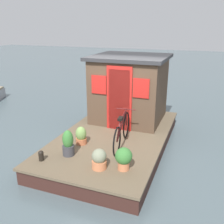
{
  "coord_description": "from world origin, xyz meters",
  "views": [
    {
      "loc": [
        -6.01,
        -2.21,
        3.24
      ],
      "look_at": [
        -0.2,
        0.0,
        1.11
      ],
      "focal_mm": 40.99,
      "sensor_mm": 36.0,
      "label": 1
    }
  ],
  "objects_px": {
    "bicycle": "(122,131)",
    "potted_plant_fern": "(99,159)",
    "potted_plant_rosemary": "(124,158)",
    "mooring_bollard": "(41,155)",
    "potted_plant_geranium": "(81,136)",
    "houseboat_cabin": "(130,88)",
    "potted_plant_lavender": "(68,144)"
  },
  "relations": [
    {
      "from": "bicycle",
      "to": "potted_plant_fern",
      "type": "xyz_separation_m",
      "value": [
        -1.17,
        0.1,
        -0.17
      ]
    },
    {
      "from": "potted_plant_rosemary",
      "to": "mooring_bollard",
      "type": "height_order",
      "value": "potted_plant_rosemary"
    },
    {
      "from": "potted_plant_rosemary",
      "to": "bicycle",
      "type": "bearing_deg",
      "value": 20.63
    },
    {
      "from": "potted_plant_geranium",
      "to": "potted_plant_rosemary",
      "type": "distance_m",
      "value": 1.57
    },
    {
      "from": "potted_plant_fern",
      "to": "bicycle",
      "type": "bearing_deg",
      "value": -4.76
    },
    {
      "from": "potted_plant_rosemary",
      "to": "houseboat_cabin",
      "type": "bearing_deg",
      "value": 15.18
    },
    {
      "from": "potted_plant_geranium",
      "to": "mooring_bollard",
      "type": "xyz_separation_m",
      "value": [
        -1.07,
        0.43,
        -0.08
      ]
    },
    {
      "from": "potted_plant_fern",
      "to": "houseboat_cabin",
      "type": "bearing_deg",
      "value": 5.75
    },
    {
      "from": "houseboat_cabin",
      "to": "mooring_bollard",
      "type": "bearing_deg",
      "value": 162.6
    },
    {
      "from": "potted_plant_geranium",
      "to": "mooring_bollard",
      "type": "distance_m",
      "value": 1.15
    },
    {
      "from": "potted_plant_fern",
      "to": "potted_plant_rosemary",
      "type": "relative_size",
      "value": 0.9
    },
    {
      "from": "potted_plant_geranium",
      "to": "potted_plant_rosemary",
      "type": "xyz_separation_m",
      "value": [
        -0.77,
        -1.37,
        0.05
      ]
    },
    {
      "from": "potted_plant_geranium",
      "to": "potted_plant_rosemary",
      "type": "relative_size",
      "value": 0.94
    },
    {
      "from": "potted_plant_fern",
      "to": "potted_plant_lavender",
      "type": "bearing_deg",
      "value": 72.87
    },
    {
      "from": "potted_plant_fern",
      "to": "potted_plant_lavender",
      "type": "relative_size",
      "value": 0.71
    },
    {
      "from": "potted_plant_fern",
      "to": "potted_plant_lavender",
      "type": "xyz_separation_m",
      "value": [
        0.27,
        0.88,
        0.07
      ]
    },
    {
      "from": "houseboat_cabin",
      "to": "bicycle",
      "type": "height_order",
      "value": "houseboat_cabin"
    },
    {
      "from": "potted_plant_fern",
      "to": "potted_plant_geranium",
      "type": "height_order",
      "value": "potted_plant_geranium"
    },
    {
      "from": "bicycle",
      "to": "potted_plant_geranium",
      "type": "xyz_separation_m",
      "value": [
        -0.26,
        0.98,
        -0.17
      ]
    },
    {
      "from": "potted_plant_fern",
      "to": "potted_plant_geranium",
      "type": "relative_size",
      "value": 0.96
    },
    {
      "from": "houseboat_cabin",
      "to": "potted_plant_fern",
      "type": "xyz_separation_m",
      "value": [
        -3.06,
        -0.31,
        -0.79
      ]
    },
    {
      "from": "potted_plant_geranium",
      "to": "mooring_bollard",
      "type": "relative_size",
      "value": 1.92
    },
    {
      "from": "houseboat_cabin",
      "to": "mooring_bollard",
      "type": "distance_m",
      "value": 3.48
    },
    {
      "from": "potted_plant_fern",
      "to": "potted_plant_geranium",
      "type": "distance_m",
      "value": 1.26
    },
    {
      "from": "bicycle",
      "to": "potted_plant_lavender",
      "type": "height_order",
      "value": "bicycle"
    },
    {
      "from": "houseboat_cabin",
      "to": "potted_plant_lavender",
      "type": "relative_size",
      "value": 3.63
    },
    {
      "from": "bicycle",
      "to": "mooring_bollard",
      "type": "height_order",
      "value": "bicycle"
    },
    {
      "from": "potted_plant_lavender",
      "to": "mooring_bollard",
      "type": "height_order",
      "value": "potted_plant_lavender"
    },
    {
      "from": "houseboat_cabin",
      "to": "mooring_bollard",
      "type": "relative_size",
      "value": 9.38
    },
    {
      "from": "potted_plant_geranium",
      "to": "potted_plant_rosemary",
      "type": "bearing_deg",
      "value": -119.2
    },
    {
      "from": "bicycle",
      "to": "potted_plant_rosemary",
      "type": "xyz_separation_m",
      "value": [
        -1.03,
        -0.39,
        -0.12
      ]
    },
    {
      "from": "bicycle",
      "to": "potted_plant_fern",
      "type": "bearing_deg",
      "value": 175.24
    }
  ]
}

